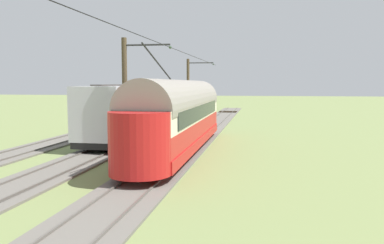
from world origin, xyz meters
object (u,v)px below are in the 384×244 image
(vintage_streetcar, at_px, (180,114))
(boxcar_adjacent, at_px, (129,110))
(catenary_pole_foreground, at_px, (189,90))
(catenary_pole_mid_near, at_px, (126,96))

(vintage_streetcar, height_order, boxcar_adjacent, vintage_streetcar)
(catenary_pole_foreground, xyz_separation_m, catenary_pole_mid_near, (0.00, 18.71, 0.00))
(vintage_streetcar, xyz_separation_m, boxcar_adjacent, (4.60, -4.28, -0.10))
(catenary_pole_foreground, bearing_deg, boxcar_adjacent, 79.77)
(boxcar_adjacent, xyz_separation_m, catenary_pole_mid_near, (-2.16, 6.77, 1.25))
(vintage_streetcar, xyz_separation_m, catenary_pole_foreground, (2.45, -16.22, 1.15))
(catenary_pole_mid_near, bearing_deg, vintage_streetcar, -134.49)
(vintage_streetcar, height_order, catenary_pole_foreground, catenary_pole_foreground)
(catenary_pole_foreground, bearing_deg, vintage_streetcar, 98.58)
(boxcar_adjacent, relative_size, catenary_pole_foreground, 1.97)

